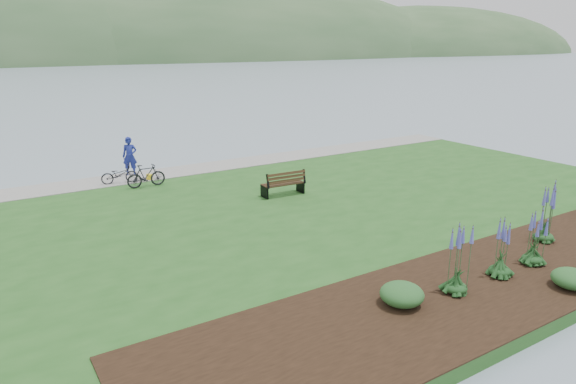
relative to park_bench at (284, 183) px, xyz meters
The scene contains 16 objects.
ground 1.33m from the park_bench, 156.31° to the right, with size 600.00×600.00×0.00m, color gray.
lawn 2.62m from the park_bench, 109.31° to the right, with size 34.00×20.00×0.40m, color #1F4E1B.
shoreline_path 6.61m from the park_bench, 97.22° to the left, with size 34.00×2.20×0.03m, color gray.
garden_bed 10.41m from the park_bench, 77.94° to the right, with size 24.00×4.40×0.04m, color black.
far_hillside 170.72m from the park_bench, 83.55° to the left, with size 580.00×80.00×38.00m, color #345731, non-canonical shape.
park_bench is the anchor object (origin of this frame).
person 8.52m from the park_bench, 122.93° to the left, with size 0.83×0.57×2.27m, color navy.
bicycle_a 8.05m from the park_bench, 133.41° to the left, with size 1.67×0.58×0.87m, color black.
bicycle_b 6.52m from the park_bench, 135.28° to the left, with size 1.77×0.51×1.06m, color black.
pannier 7.06m from the park_bench, 126.12° to the left, with size 0.18×0.28×0.30m, color yellow.
echium_0 10.43m from the park_bench, 76.06° to the right, with size 0.62×0.62×1.84m.
echium_1 10.29m from the park_bench, 63.94° to the right, with size 0.62×0.62×2.34m.
echium_4 10.19m from the park_bench, 95.22° to the right, with size 0.62×0.62×2.36m.
echium_5 10.16m from the park_bench, 84.58° to the right, with size 0.62×0.62×1.93m.
shrub_0 10.17m from the park_bench, 104.76° to the right, with size 1.13×1.13×0.56m, color #1E4C21.
shrub_1 11.79m from the park_bench, 80.35° to the right, with size 1.04×1.04×0.52m, color #1E4C21.
Camera 1 is at (-10.48, -17.85, 6.90)m, focal length 32.00 mm.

